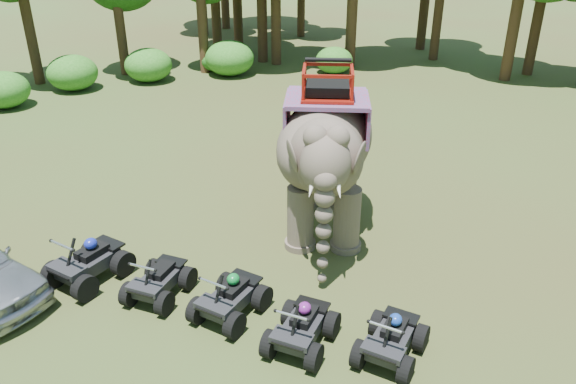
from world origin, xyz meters
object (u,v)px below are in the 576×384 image
at_px(atv_3, 302,322).
at_px(atv_1, 158,275).
at_px(atv_4, 392,334).
at_px(atv_0, 87,257).
at_px(atv_2, 230,292).
at_px(elephant, 326,151).

bearing_deg(atv_3, atv_1, 176.46).
bearing_deg(atv_4, atv_1, -173.46).
xyz_separation_m(atv_0, atv_1, (1.92, 0.09, -0.09)).
height_order(atv_1, atv_2, atv_2).
xyz_separation_m(elephant, atv_4, (2.94, -4.48, -1.71)).
distance_m(atv_1, atv_3, 3.65).
xyz_separation_m(elephant, atv_1, (-2.46, -4.51, -1.72)).
distance_m(atv_0, atv_4, 7.32).
bearing_deg(atv_2, atv_4, 8.76).
distance_m(atv_0, atv_2, 3.76).
relative_size(atv_3, atv_4, 1.02).
xyz_separation_m(atv_2, atv_3, (1.79, -0.32, -0.01)).
distance_m(elephant, atv_4, 5.63).
relative_size(atv_2, atv_3, 1.02).
xyz_separation_m(atv_0, atv_2, (3.76, 0.09, -0.06)).
relative_size(atv_1, atv_2, 0.95).
distance_m(atv_1, atv_2, 1.84).
bearing_deg(atv_2, elephant, 90.43).
distance_m(elephant, atv_1, 5.42).
relative_size(atv_0, atv_3, 1.12).
relative_size(atv_2, atv_4, 1.04).
distance_m(atv_0, atv_3, 5.56).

